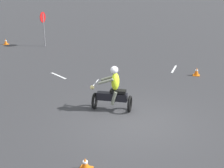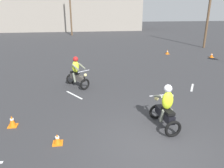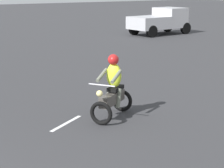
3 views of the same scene
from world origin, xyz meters
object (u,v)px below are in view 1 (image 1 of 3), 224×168
Objects in this scene: traffic_cone_near_right at (85,164)px; traffic_cone_mid_left at (6,42)px; motorcycle_rider_foreground at (113,91)px; traffic_cone_near_left at (197,72)px; stop_sign at (43,22)px.

traffic_cone_mid_left is (11.98, 11.02, 0.03)m from traffic_cone_near_right.
motorcycle_rider_foreground reaches higher than traffic_cone_near_right.
traffic_cone_near_left is 1.01× the size of traffic_cone_mid_left.
stop_sign reaches higher than traffic_cone_near_right.
traffic_cone_near_right is 16.28m from traffic_cone_mid_left.
traffic_cone_near_left is (5.13, -2.61, -0.53)m from motorcycle_rider_foreground.
stop_sign is 3.23m from traffic_cone_mid_left.
motorcycle_rider_foreground is 11.61m from stop_sign.
traffic_cone_near_right is (-3.71, -0.47, -0.56)m from motorcycle_rider_foreground.
stop_sign is 5.77× the size of traffic_cone_near_left.
traffic_cone_near_right is 0.85× the size of traffic_cone_mid_left.
traffic_cone_near_right is at bearing -178.44° from motorcycle_rider_foreground.
traffic_cone_near_left is at bearing -108.82° from stop_sign.
traffic_cone_mid_left is at bearing 42.62° from traffic_cone_near_right.
traffic_cone_near_right is (-8.84, 2.14, -0.03)m from traffic_cone_near_left.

